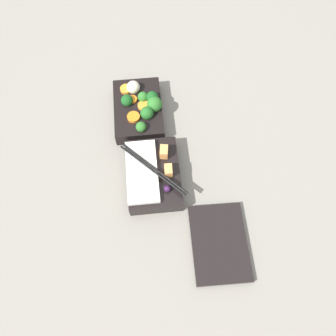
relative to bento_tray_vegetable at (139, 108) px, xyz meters
name	(u,v)px	position (x,y,z in m)	size (l,w,h in m)	color
ground_plane	(147,142)	(0.09, 0.01, -0.03)	(3.00, 3.00, 0.00)	gray
bento_tray_vegetable	(139,108)	(0.00, 0.00, 0.00)	(0.18, 0.13, 0.07)	black
bento_tray_rice	(152,174)	(0.20, 0.02, 0.00)	(0.18, 0.15, 0.07)	black
bento_lid	(219,243)	(0.37, 0.16, -0.02)	(0.18, 0.12, 0.01)	black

